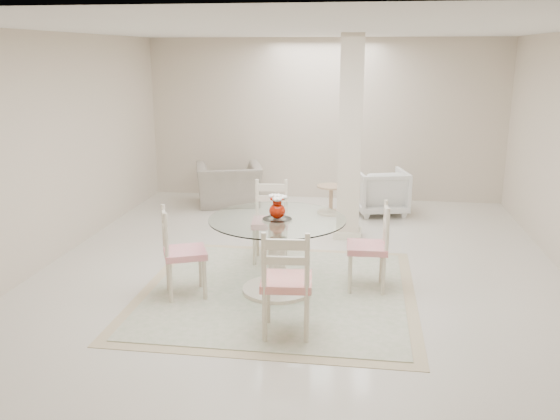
# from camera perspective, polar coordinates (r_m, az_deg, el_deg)

# --- Properties ---
(ground) EXTENTS (7.00, 7.00, 0.00)m
(ground) POSITION_cam_1_polar(r_m,az_deg,el_deg) (7.05, 2.04, -5.51)
(ground) COLOR silver
(ground) RESTS_ON ground
(room_shell) EXTENTS (6.02, 7.02, 2.71)m
(room_shell) POSITION_cam_1_polar(r_m,az_deg,el_deg) (6.63, 2.19, 9.69)
(room_shell) COLOR beige
(room_shell) RESTS_ON ground
(column) EXTENTS (0.30, 0.30, 2.70)m
(column) POSITION_cam_1_polar(r_m,az_deg,el_deg) (7.95, 6.78, 6.81)
(column) COLOR beige
(column) RESTS_ON ground
(area_rug) EXTENTS (2.88, 2.88, 0.02)m
(area_rug) POSITION_cam_1_polar(r_m,az_deg,el_deg) (6.33, -0.26, -7.85)
(area_rug) COLOR tan
(area_rug) RESTS_ON ground
(dining_table) EXTENTS (1.41, 1.41, 0.81)m
(dining_table) POSITION_cam_1_polar(r_m,az_deg,el_deg) (6.19, -0.27, -4.38)
(dining_table) COLOR beige
(dining_table) RESTS_ON ground
(red_vase) EXTENTS (0.19, 0.18, 0.25)m
(red_vase) POSITION_cam_1_polar(r_m,az_deg,el_deg) (6.03, -0.26, 0.34)
(red_vase) COLOR #A91805
(red_vase) RESTS_ON dining_table
(dining_chair_east) EXTENTS (0.43, 0.43, 1.04)m
(dining_chair_east) POSITION_cam_1_polar(r_m,az_deg,el_deg) (6.30, 9.01, -2.92)
(dining_chair_east) COLOR beige
(dining_chair_east) RESTS_ON ground
(dining_chair_north) EXTENTS (0.46, 0.46, 1.07)m
(dining_chair_north) POSITION_cam_1_polar(r_m,az_deg,el_deg) (7.11, -0.90, -0.51)
(dining_chair_north) COLOR beige
(dining_chair_north) RESTS_ON ground
(dining_chair_west) EXTENTS (0.55, 0.55, 1.05)m
(dining_chair_west) POSITION_cam_1_polar(r_m,az_deg,el_deg) (6.13, -9.79, -3.42)
(dining_chair_west) COLOR beige
(dining_chair_west) RESTS_ON ground
(dining_chair_south) EXTENTS (0.48, 0.48, 1.11)m
(dining_chair_south) POSITION_cam_1_polar(r_m,az_deg,el_deg) (5.17, 0.60, -6.32)
(dining_chair_south) COLOR beige
(dining_chair_south) RESTS_ON ground
(recliner_taupe) EXTENTS (1.26, 1.17, 0.68)m
(recliner_taupe) POSITION_cam_1_polar(r_m,az_deg,el_deg) (9.82, -4.94, 2.42)
(recliner_taupe) COLOR gray
(recliner_taupe) RESTS_ON ground
(armchair_white) EXTENTS (0.91, 0.93, 0.70)m
(armchair_white) POSITION_cam_1_polar(r_m,az_deg,el_deg) (9.39, 9.67, 1.76)
(armchair_white) COLOR white
(armchair_white) RESTS_ON ground
(side_table) EXTENTS (0.44, 0.44, 0.46)m
(side_table) POSITION_cam_1_polar(r_m,az_deg,el_deg) (9.28, 4.92, 0.88)
(side_table) COLOR tan
(side_table) RESTS_ON ground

